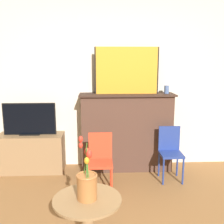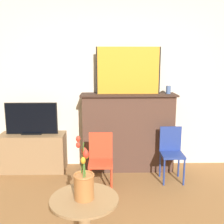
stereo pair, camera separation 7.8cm
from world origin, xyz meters
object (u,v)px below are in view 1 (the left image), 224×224
at_px(painting, 127,71).
at_px(vase_tulips, 87,183).
at_px(chair_red, 100,158).
at_px(tv_monitor, 29,119).
at_px(chair_blue, 170,149).

bearing_deg(painting, vase_tulips, -106.09).
xyz_separation_m(painting, chair_red, (-0.39, -0.67, -1.06)).
relative_size(tv_monitor, chair_blue, 1.03).
bearing_deg(tv_monitor, chair_red, -32.09).
xyz_separation_m(painting, chair_blue, (0.57, -0.39, -1.06)).
bearing_deg(chair_red, vase_tulips, -96.16).
xyz_separation_m(chair_red, vase_tulips, (-0.12, -1.08, 0.20)).
bearing_deg(tv_monitor, painting, 1.30).
bearing_deg(chair_blue, chair_red, -163.76).
xyz_separation_m(tv_monitor, chair_blue, (1.98, -0.36, -0.36)).
bearing_deg(tv_monitor, chair_blue, -10.32).
bearing_deg(painting, tv_monitor, -178.70).
distance_m(painting, tv_monitor, 1.57).
distance_m(painting, vase_tulips, 2.01).
xyz_separation_m(tv_monitor, vase_tulips, (0.91, -1.72, -0.16)).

